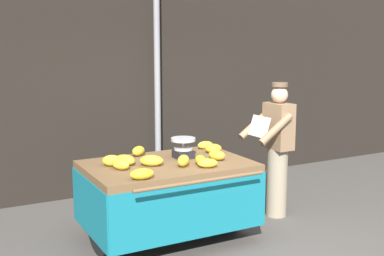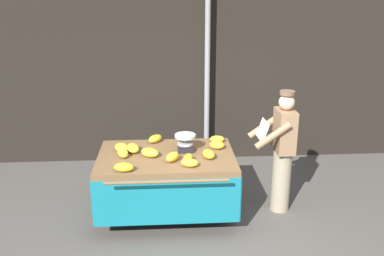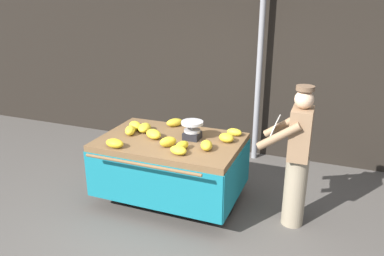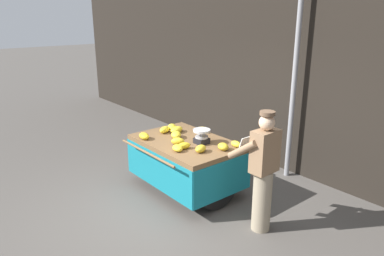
{
  "view_description": "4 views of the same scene",
  "coord_description": "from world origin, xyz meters",
  "px_view_note": "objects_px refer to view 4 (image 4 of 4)",
  "views": [
    {
      "loc": [
        -2.68,
        -4.12,
        2.22
      ],
      "look_at": [
        -0.12,
        0.66,
        1.28
      ],
      "focal_mm": 46.81,
      "sensor_mm": 36.0,
      "label": 1
    },
    {
      "loc": [
        -0.38,
        -4.42,
        3.0
      ],
      "look_at": [
        -0.05,
        0.7,
        1.28
      ],
      "focal_mm": 39.59,
      "sensor_mm": 36.0,
      "label": 2
    },
    {
      "loc": [
        1.52,
        -3.31,
        2.65
      ],
      "look_at": [
        -0.11,
        0.81,
        1.06
      ],
      "focal_mm": 35.29,
      "sensor_mm": 36.0,
      "label": 3
    },
    {
      "loc": [
        4.07,
        -2.77,
        2.92
      ],
      "look_at": [
        -0.17,
        0.69,
        1.18
      ],
      "focal_mm": 34.19,
      "sensor_mm": 36.0,
      "label": 4
    }
  ],
  "objects_px": {
    "street_pole": "(294,88)",
    "weighing_scale": "(202,136)",
    "banana_bunch_1": "(178,141)",
    "banana_bunch_10": "(144,136)",
    "banana_bunch_8": "(184,146)",
    "banana_bunch_4": "(223,147)",
    "banana_bunch_11": "(201,149)",
    "banana_bunch_2": "(202,130)",
    "banana_bunch_6": "(178,148)",
    "vendor_person": "(263,171)",
    "banana_bunch_7": "(176,135)",
    "banana_bunch_3": "(172,127)",
    "banana_bunch_0": "(236,144)",
    "banana_bunch_5": "(177,130)",
    "banana_cart": "(186,153)",
    "banana_bunch_9": "(165,130)"
  },
  "relations": [
    {
      "from": "street_pole",
      "to": "weighing_scale",
      "type": "height_order",
      "value": "street_pole"
    },
    {
      "from": "banana_bunch_1",
      "to": "banana_bunch_10",
      "type": "relative_size",
      "value": 0.88
    },
    {
      "from": "banana_bunch_1",
      "to": "banana_bunch_8",
      "type": "height_order",
      "value": "banana_bunch_1"
    },
    {
      "from": "street_pole",
      "to": "banana_bunch_4",
      "type": "distance_m",
      "value": 1.8
    },
    {
      "from": "street_pole",
      "to": "banana_bunch_11",
      "type": "xyz_separation_m",
      "value": [
        -0.17,
        -1.98,
        -0.71
      ]
    },
    {
      "from": "weighing_scale",
      "to": "banana_bunch_2",
      "type": "xyz_separation_m",
      "value": [
        -0.41,
        0.36,
        -0.06
      ]
    },
    {
      "from": "banana_bunch_6",
      "to": "vendor_person",
      "type": "xyz_separation_m",
      "value": [
        1.28,
        0.47,
        -0.07
      ]
    },
    {
      "from": "vendor_person",
      "to": "banana_bunch_10",
      "type": "bearing_deg",
      "value": -164.71
    },
    {
      "from": "banana_bunch_1",
      "to": "banana_bunch_7",
      "type": "distance_m",
      "value": 0.34
    },
    {
      "from": "banana_bunch_8",
      "to": "banana_bunch_11",
      "type": "distance_m",
      "value": 0.29
    },
    {
      "from": "banana_bunch_3",
      "to": "banana_bunch_7",
      "type": "height_order",
      "value": "banana_bunch_3"
    },
    {
      "from": "banana_bunch_0",
      "to": "vendor_person",
      "type": "relative_size",
      "value": 0.12
    },
    {
      "from": "banana_bunch_2",
      "to": "banana_bunch_8",
      "type": "distance_m",
      "value": 0.85
    },
    {
      "from": "banana_bunch_2",
      "to": "banana_bunch_5",
      "type": "relative_size",
      "value": 0.89
    },
    {
      "from": "street_pole",
      "to": "banana_cart",
      "type": "relative_size",
      "value": 1.84
    },
    {
      "from": "banana_bunch_0",
      "to": "banana_bunch_10",
      "type": "bearing_deg",
      "value": -143.3
    },
    {
      "from": "weighing_scale",
      "to": "banana_bunch_1",
      "type": "relative_size",
      "value": 1.33
    },
    {
      "from": "street_pole",
      "to": "banana_bunch_5",
      "type": "bearing_deg",
      "value": -124.26
    },
    {
      "from": "banana_bunch_8",
      "to": "banana_bunch_9",
      "type": "bearing_deg",
      "value": 164.98
    },
    {
      "from": "banana_cart",
      "to": "banana_bunch_6",
      "type": "relative_size",
      "value": 8.33
    },
    {
      "from": "banana_bunch_10",
      "to": "vendor_person",
      "type": "distance_m",
      "value": 2.15
    },
    {
      "from": "banana_bunch_0",
      "to": "banana_bunch_11",
      "type": "height_order",
      "value": "banana_bunch_11"
    },
    {
      "from": "vendor_person",
      "to": "banana_cart",
      "type": "bearing_deg",
      "value": -177.29
    },
    {
      "from": "banana_bunch_6",
      "to": "street_pole",
      "type": "bearing_deg",
      "value": 79.07
    },
    {
      "from": "weighing_scale",
      "to": "banana_bunch_6",
      "type": "height_order",
      "value": "weighing_scale"
    },
    {
      "from": "banana_bunch_11",
      "to": "banana_bunch_2",
      "type": "bearing_deg",
      "value": 137.97
    },
    {
      "from": "banana_bunch_1",
      "to": "banana_bunch_4",
      "type": "relative_size",
      "value": 1.05
    },
    {
      "from": "banana_bunch_1",
      "to": "banana_bunch_7",
      "type": "relative_size",
      "value": 0.83
    },
    {
      "from": "banana_bunch_1",
      "to": "banana_bunch_11",
      "type": "relative_size",
      "value": 0.99
    },
    {
      "from": "banana_bunch_4",
      "to": "banana_bunch_8",
      "type": "relative_size",
      "value": 0.96
    },
    {
      "from": "street_pole",
      "to": "banana_bunch_2",
      "type": "relative_size",
      "value": 13.89
    },
    {
      "from": "banana_bunch_2",
      "to": "vendor_person",
      "type": "height_order",
      "value": "vendor_person"
    },
    {
      "from": "banana_bunch_8",
      "to": "banana_bunch_10",
      "type": "bearing_deg",
      "value": -163.51
    },
    {
      "from": "banana_bunch_0",
      "to": "banana_bunch_7",
      "type": "xyz_separation_m",
      "value": [
        -0.93,
        -0.47,
        0.01
      ]
    },
    {
      "from": "street_pole",
      "to": "vendor_person",
      "type": "height_order",
      "value": "street_pole"
    },
    {
      "from": "banana_bunch_7",
      "to": "banana_bunch_11",
      "type": "xyz_separation_m",
      "value": [
        0.75,
        -0.1,
        -0.0
      ]
    },
    {
      "from": "banana_cart",
      "to": "banana_bunch_0",
      "type": "relative_size",
      "value": 9.02
    },
    {
      "from": "street_pole",
      "to": "banana_bunch_10",
      "type": "height_order",
      "value": "street_pole"
    },
    {
      "from": "street_pole",
      "to": "banana_cart",
      "type": "bearing_deg",
      "value": -111.32
    },
    {
      "from": "banana_bunch_4",
      "to": "vendor_person",
      "type": "bearing_deg",
      "value": -6.57
    },
    {
      "from": "banana_bunch_7",
      "to": "street_pole",
      "type": "bearing_deg",
      "value": 63.77
    },
    {
      "from": "banana_bunch_2",
      "to": "banana_bunch_8",
      "type": "relative_size",
      "value": 1.14
    },
    {
      "from": "banana_bunch_5",
      "to": "street_pole",
      "type": "bearing_deg",
      "value": 55.74
    },
    {
      "from": "banana_bunch_8",
      "to": "banana_bunch_2",
      "type": "bearing_deg",
      "value": 119.99
    },
    {
      "from": "banana_bunch_3",
      "to": "banana_bunch_7",
      "type": "bearing_deg",
      "value": -26.71
    },
    {
      "from": "banana_bunch_5",
      "to": "banana_bunch_10",
      "type": "distance_m",
      "value": 0.63
    },
    {
      "from": "banana_bunch_2",
      "to": "banana_bunch_9",
      "type": "xyz_separation_m",
      "value": [
        -0.41,
        -0.51,
        0.0
      ]
    },
    {
      "from": "banana_bunch_8",
      "to": "vendor_person",
      "type": "bearing_deg",
      "value": 14.56
    },
    {
      "from": "banana_bunch_9",
      "to": "banana_bunch_4",
      "type": "bearing_deg",
      "value": 9.64
    },
    {
      "from": "banana_cart",
      "to": "banana_bunch_1",
      "type": "height_order",
      "value": "banana_bunch_1"
    }
  ]
}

